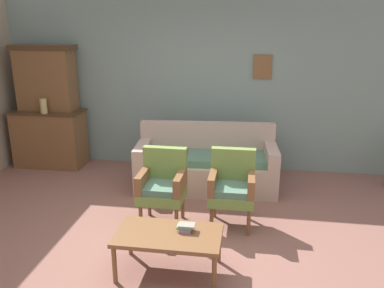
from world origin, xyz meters
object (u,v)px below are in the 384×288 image
(armchair_by_doorway, at_px, (232,185))
(book_stack_on_table, at_px, (186,227))
(floral_couch, at_px, (206,166))
(coffee_table, at_px, (169,237))
(side_cabinet, at_px, (50,138))
(armchair_near_couch_end, at_px, (163,184))
(vase_on_cabinet, at_px, (44,106))

(armchair_by_doorway, bearing_deg, book_stack_on_table, -111.24)
(floral_couch, distance_m, coffee_table, 2.10)
(side_cabinet, distance_m, armchair_by_doorway, 3.46)
(side_cabinet, relative_size, armchair_near_couch_end, 1.28)
(armchair_near_couch_end, bearing_deg, book_stack_on_table, -64.73)
(floral_couch, bearing_deg, side_cabinet, 168.82)
(vase_on_cabinet, xyz_separation_m, armchair_near_couch_end, (2.22, -1.47, -0.55))
(armchair_by_doorway, bearing_deg, side_cabinet, 152.97)
(armchair_by_doorway, bearing_deg, floral_couch, 111.99)
(book_stack_on_table, bearing_deg, side_cabinet, 136.58)
(side_cabinet, relative_size, vase_on_cabinet, 4.93)
(side_cabinet, distance_m, vase_on_cabinet, 0.61)
(coffee_table, bearing_deg, side_cabinet, 134.17)
(vase_on_cabinet, height_order, book_stack_on_table, vase_on_cabinet)
(side_cabinet, bearing_deg, book_stack_on_table, -43.42)
(vase_on_cabinet, xyz_separation_m, coffee_table, (2.49, -2.44, -0.67))
(coffee_table, bearing_deg, armchair_near_couch_end, 105.75)
(side_cabinet, distance_m, book_stack_on_table, 3.72)
(armchair_by_doorway, bearing_deg, vase_on_cabinet, 155.39)
(side_cabinet, xyz_separation_m, armchair_near_couch_end, (2.27, -1.65, 0.03))
(armchair_near_couch_end, bearing_deg, armchair_by_doorway, 5.79)
(floral_couch, xyz_separation_m, armchair_near_couch_end, (-0.38, -1.13, 0.17))
(vase_on_cabinet, bearing_deg, armchair_by_doorway, -24.61)
(armchair_near_couch_end, xyz_separation_m, book_stack_on_table, (0.43, -0.90, -0.04))
(floral_couch, bearing_deg, armchair_near_couch_end, -108.82)
(vase_on_cabinet, bearing_deg, book_stack_on_table, -41.85)
(vase_on_cabinet, distance_m, armchair_near_couch_end, 2.72)
(vase_on_cabinet, distance_m, book_stack_on_table, 3.60)
(floral_couch, height_order, book_stack_on_table, floral_couch)
(vase_on_cabinet, relative_size, coffee_table, 0.23)
(armchair_by_doorway, xyz_separation_m, coffee_table, (-0.53, -1.05, -0.12))
(armchair_near_couch_end, height_order, book_stack_on_table, armchair_near_couch_end)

